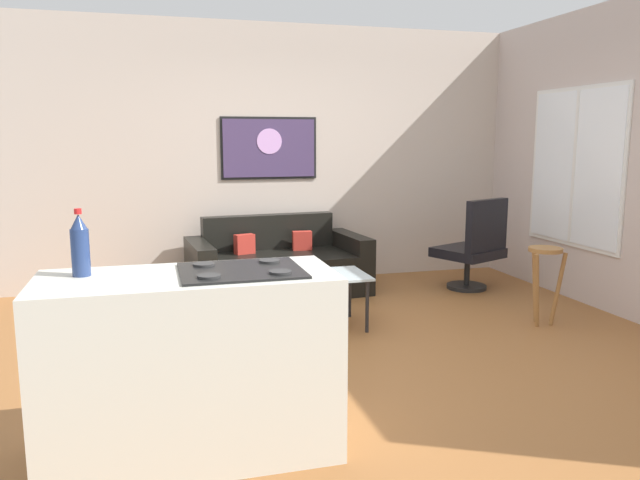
# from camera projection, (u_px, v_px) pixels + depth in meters

# --- Properties ---
(ground) EXTENTS (6.40, 6.40, 0.04)m
(ground) POSITION_uv_depth(u_px,v_px,m) (351.00, 352.00, 4.65)
(ground) COLOR #955E30
(back_wall) EXTENTS (6.40, 0.05, 2.80)m
(back_wall) POSITION_uv_depth(u_px,v_px,m) (283.00, 155.00, 6.72)
(back_wall) COLOR beige
(back_wall) RESTS_ON ground
(right_wall) EXTENTS (0.05, 6.40, 2.80)m
(right_wall) POSITION_uv_depth(u_px,v_px,m) (625.00, 160.00, 5.39)
(right_wall) COLOR beige
(right_wall) RESTS_ON ground
(couch) EXTENTS (1.85, 1.05, 0.78)m
(couch) POSITION_uv_depth(u_px,v_px,m) (277.00, 267.00, 6.32)
(couch) COLOR black
(couch) RESTS_ON ground
(coffee_table) EXTENTS (1.08, 0.55, 0.46)m
(coffee_table) POSITION_uv_depth(u_px,v_px,m) (303.00, 280.00, 5.08)
(coffee_table) COLOR silver
(coffee_table) RESTS_ON ground
(armchair) EXTENTS (0.78, 0.77, 0.97)m
(armchair) POSITION_uv_depth(u_px,v_px,m) (475.00, 246.00, 6.40)
(armchair) COLOR black
(armchair) RESTS_ON ground
(bar_stool) EXTENTS (0.33, 0.32, 0.67)m
(bar_stool) POSITION_uv_depth(u_px,v_px,m) (544.00, 268.00, 5.20)
(bar_stool) COLOR #996635
(bar_stool) RESTS_ON ground
(kitchen_counter) EXTENTS (1.44, 0.63, 0.96)m
(kitchen_counter) POSITION_uv_depth(u_px,v_px,m) (192.00, 365.00, 3.05)
(kitchen_counter) COLOR silver
(kitchen_counter) RESTS_ON ground
(soda_bottle) EXTENTS (0.09, 0.09, 0.33)m
(soda_bottle) POSITION_uv_depth(u_px,v_px,m) (80.00, 246.00, 2.92)
(soda_bottle) COLOR navy
(soda_bottle) RESTS_ON kitchen_counter
(wall_painting) EXTENTS (1.05, 0.03, 0.67)m
(wall_painting) POSITION_uv_depth(u_px,v_px,m) (269.00, 148.00, 6.63)
(wall_painting) COLOR black
(window) EXTENTS (0.03, 1.35, 1.55)m
(window) POSITION_uv_depth(u_px,v_px,m) (575.00, 167.00, 5.97)
(window) COLOR silver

